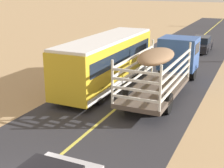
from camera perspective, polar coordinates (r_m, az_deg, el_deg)
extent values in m
cube|color=#3359A5|center=(22.84, 11.81, 5.41)|extent=(2.50, 2.20, 2.20)
cube|color=#192333|center=(22.75, 11.88, 6.52)|extent=(2.53, 1.54, 0.70)
cube|color=brown|center=(18.07, 7.65, -1.16)|extent=(2.50, 6.40, 0.24)
cylinder|color=silver|center=(20.98, 7.23, 4.92)|extent=(0.12, 0.12, 2.20)
cylinder|color=silver|center=(20.41, 13.62, 4.22)|extent=(0.12, 0.12, 2.20)
cylinder|color=silver|center=(15.29, 0.06, 0.34)|extent=(0.12, 0.12, 2.20)
cylinder|color=silver|center=(14.51, 8.64, -0.82)|extent=(0.12, 0.12, 2.20)
cube|color=silver|center=(18.26, 4.10, 1.00)|extent=(0.08, 6.30, 0.12)
cube|color=silver|center=(17.61, 11.48, 0.05)|extent=(0.08, 6.30, 0.12)
cube|color=silver|center=(15.05, 4.15, -2.64)|extent=(2.40, 0.08, 0.12)
cube|color=silver|center=(18.14, 4.13, 2.33)|extent=(0.08, 6.30, 0.12)
cube|color=silver|center=(17.48, 11.57, 1.43)|extent=(0.08, 6.30, 0.12)
cube|color=silver|center=(14.90, 4.19, -1.05)|extent=(2.40, 0.08, 0.12)
cube|color=silver|center=(18.04, 4.16, 3.68)|extent=(0.08, 6.30, 0.12)
cube|color=silver|center=(17.37, 11.66, 2.82)|extent=(0.08, 6.30, 0.12)
cube|color=silver|center=(14.77, 4.23, 0.57)|extent=(2.40, 0.08, 0.12)
cube|color=silver|center=(17.94, 4.19, 5.05)|extent=(0.08, 6.30, 0.12)
cube|color=silver|center=(17.26, 11.75, 4.24)|extent=(0.08, 6.30, 0.12)
cube|color=silver|center=(14.65, 4.27, 2.21)|extent=(2.40, 0.08, 0.12)
ellipsoid|color=#8C6B4C|center=(17.54, 7.91, 4.95)|extent=(1.75, 3.84, 0.70)
cylinder|color=black|center=(23.38, 9.02, 2.69)|extent=(0.32, 1.10, 1.10)
cylinder|color=black|center=(22.92, 14.27, 2.06)|extent=(0.32, 1.10, 1.10)
cylinder|color=black|center=(17.31, 2.92, -2.39)|extent=(0.32, 1.10, 1.10)
cylinder|color=black|center=(16.68, 9.90, -3.42)|extent=(0.32, 1.10, 1.10)
cube|color=gold|center=(20.63, -0.95, 4.22)|extent=(2.50, 10.00, 2.70)
cube|color=white|center=(20.35, -0.97, 8.15)|extent=(2.45, 9.80, 0.16)
cube|color=#192333|center=(20.53, -0.96, 5.51)|extent=(2.54, 9.20, 0.80)
cube|color=silver|center=(20.92, -0.94, 1.15)|extent=(2.53, 9.80, 0.36)
cylinder|color=black|center=(24.23, 0.03, 3.30)|extent=(0.30, 1.00, 1.00)
cylinder|color=black|center=(23.42, 4.93, 2.75)|extent=(0.30, 1.00, 1.00)
cylinder|color=black|center=(18.75, -8.27, -1.14)|extent=(0.30, 1.00, 1.00)
cylinder|color=black|center=(17.70, -2.26, -2.10)|extent=(0.30, 1.00, 1.00)
cube|color=black|center=(33.13, 15.58, 6.54)|extent=(1.80, 4.40, 0.70)
cube|color=#192333|center=(33.12, 15.70, 7.67)|extent=(1.53, 2.20, 0.60)
cylinder|color=black|center=(34.57, 14.63, 6.74)|extent=(0.22, 0.66, 0.66)
cylinder|color=black|center=(34.34, 17.23, 6.45)|extent=(0.22, 0.66, 0.66)
cylinder|color=black|center=(32.02, 13.75, 5.98)|extent=(0.22, 0.66, 0.66)
cylinder|color=black|center=(31.77, 16.56, 5.67)|extent=(0.22, 0.66, 0.66)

